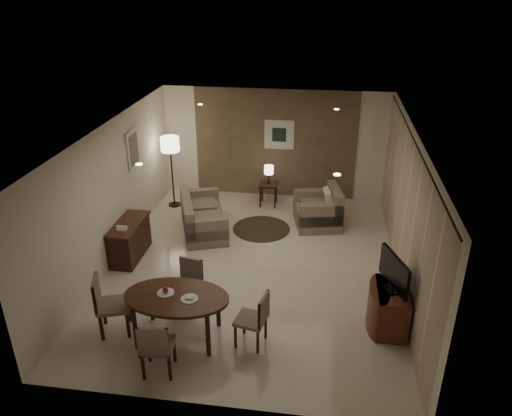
% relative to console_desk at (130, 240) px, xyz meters
% --- Properties ---
extents(room_shell, '(5.50, 7.00, 2.70)m').
position_rel_console_desk_xyz_m(room_shell, '(2.49, 0.40, 0.98)').
color(room_shell, beige).
rests_on(room_shell, ground).
extents(taupe_accent, '(3.96, 0.03, 2.70)m').
position_rel_console_desk_xyz_m(taupe_accent, '(2.49, 3.48, 0.98)').
color(taupe_accent, '#775E4A').
rests_on(taupe_accent, wall_back).
extents(curtain_wall, '(0.08, 6.70, 2.58)m').
position_rel_console_desk_xyz_m(curtain_wall, '(5.17, 0.00, 0.95)').
color(curtain_wall, beige).
rests_on(curtain_wall, wall_right).
extents(curtain_rod, '(0.03, 6.80, 0.03)m').
position_rel_console_desk_xyz_m(curtain_rod, '(5.17, 0.00, 2.27)').
color(curtain_rod, black).
rests_on(curtain_rod, wall_right).
extents(art_back_frame, '(0.72, 0.03, 0.72)m').
position_rel_console_desk_xyz_m(art_back_frame, '(2.59, 3.46, 1.23)').
color(art_back_frame, silver).
rests_on(art_back_frame, wall_back).
extents(art_back_canvas, '(0.34, 0.01, 0.34)m').
position_rel_console_desk_xyz_m(art_back_canvas, '(2.59, 3.44, 1.23)').
color(art_back_canvas, black).
rests_on(art_back_canvas, wall_back).
extents(art_left_frame, '(0.03, 0.60, 0.80)m').
position_rel_console_desk_xyz_m(art_left_frame, '(-0.23, 1.20, 1.48)').
color(art_left_frame, silver).
rests_on(art_left_frame, wall_left).
extents(art_left_canvas, '(0.01, 0.46, 0.64)m').
position_rel_console_desk_xyz_m(art_left_canvas, '(-0.21, 1.20, 1.48)').
color(art_left_canvas, gray).
rests_on(art_left_canvas, wall_left).
extents(downlight_nl, '(0.10, 0.10, 0.01)m').
position_rel_console_desk_xyz_m(downlight_nl, '(1.09, -1.80, 2.31)').
color(downlight_nl, white).
rests_on(downlight_nl, ceiling).
extents(downlight_nr, '(0.10, 0.10, 0.01)m').
position_rel_console_desk_xyz_m(downlight_nr, '(3.89, -1.80, 2.31)').
color(downlight_nr, white).
rests_on(downlight_nr, ceiling).
extents(downlight_fl, '(0.10, 0.10, 0.01)m').
position_rel_console_desk_xyz_m(downlight_fl, '(1.09, 1.80, 2.31)').
color(downlight_fl, white).
rests_on(downlight_fl, ceiling).
extents(downlight_fr, '(0.10, 0.10, 0.01)m').
position_rel_console_desk_xyz_m(downlight_fr, '(3.89, 1.80, 2.31)').
color(downlight_fr, white).
rests_on(downlight_fr, ceiling).
extents(console_desk, '(0.48, 1.20, 0.75)m').
position_rel_console_desk_xyz_m(console_desk, '(0.00, 0.00, 0.00)').
color(console_desk, '#442615').
rests_on(console_desk, floor).
extents(telephone, '(0.20, 0.14, 0.09)m').
position_rel_console_desk_xyz_m(telephone, '(0.00, -0.30, 0.43)').
color(telephone, white).
rests_on(telephone, console_desk).
extents(tv_cabinet, '(0.48, 0.90, 0.70)m').
position_rel_console_desk_xyz_m(tv_cabinet, '(4.89, -1.50, -0.03)').
color(tv_cabinet, '#602C1C').
rests_on(tv_cabinet, floor).
extents(flat_tv, '(0.36, 0.85, 0.60)m').
position_rel_console_desk_xyz_m(flat_tv, '(4.87, -1.50, 0.65)').
color(flat_tv, black).
rests_on(flat_tv, tv_cabinet).
extents(dining_table, '(1.61, 1.01, 0.76)m').
position_rel_console_desk_xyz_m(dining_table, '(1.63, -2.22, 0.00)').
color(dining_table, '#442615').
rests_on(dining_table, floor).
extents(chair_near, '(0.50, 0.50, 0.92)m').
position_rel_console_desk_xyz_m(chair_near, '(1.56, -2.98, 0.09)').
color(chair_near, gray).
rests_on(chair_near, floor).
extents(chair_far, '(0.51, 0.51, 0.90)m').
position_rel_console_desk_xyz_m(chair_far, '(1.58, -1.54, 0.07)').
color(chair_far, gray).
rests_on(chair_far, floor).
extents(chair_left, '(0.61, 0.61, 0.99)m').
position_rel_console_desk_xyz_m(chair_left, '(0.60, -2.22, 0.12)').
color(chair_left, gray).
rests_on(chair_left, floor).
extents(chair_right, '(0.51, 0.51, 0.89)m').
position_rel_console_desk_xyz_m(chair_right, '(2.76, -2.20, 0.07)').
color(chair_right, gray).
rests_on(chair_right, floor).
extents(plate_a, '(0.26, 0.26, 0.02)m').
position_rel_console_desk_xyz_m(plate_a, '(1.45, -2.17, 0.39)').
color(plate_a, white).
rests_on(plate_a, dining_table).
extents(plate_b, '(0.26, 0.26, 0.02)m').
position_rel_console_desk_xyz_m(plate_b, '(1.85, -2.27, 0.39)').
color(plate_b, white).
rests_on(plate_b, dining_table).
extents(fruit_apple, '(0.09, 0.09, 0.09)m').
position_rel_console_desk_xyz_m(fruit_apple, '(1.45, -2.17, 0.44)').
color(fruit_apple, maroon).
rests_on(fruit_apple, plate_a).
extents(napkin, '(0.12, 0.08, 0.03)m').
position_rel_console_desk_xyz_m(napkin, '(1.85, -2.27, 0.41)').
color(napkin, white).
rests_on(napkin, plate_b).
extents(round_rug, '(1.27, 1.27, 0.01)m').
position_rel_console_desk_xyz_m(round_rug, '(2.42, 1.54, -0.37)').
color(round_rug, '#3A3220').
rests_on(round_rug, floor).
extents(sofa, '(1.94, 1.41, 0.82)m').
position_rel_console_desk_xyz_m(sofa, '(1.16, 1.32, 0.04)').
color(sofa, gray).
rests_on(sofa, floor).
extents(armchair, '(1.13, 1.18, 0.89)m').
position_rel_console_desk_xyz_m(armchair, '(3.63, 1.92, 0.07)').
color(armchair, gray).
rests_on(armchair, floor).
extents(side_table, '(0.44, 0.44, 0.56)m').
position_rel_console_desk_xyz_m(side_table, '(2.42, 2.84, -0.09)').
color(side_table, black).
rests_on(side_table, floor).
extents(table_lamp, '(0.22, 0.22, 0.50)m').
position_rel_console_desk_xyz_m(table_lamp, '(2.42, 2.84, 0.44)').
color(table_lamp, '#FFEAC1').
rests_on(table_lamp, side_table).
extents(floor_lamp, '(0.44, 0.44, 1.73)m').
position_rel_console_desk_xyz_m(floor_lamp, '(0.14, 2.48, 0.49)').
color(floor_lamp, '#FFE5B7').
rests_on(floor_lamp, floor).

